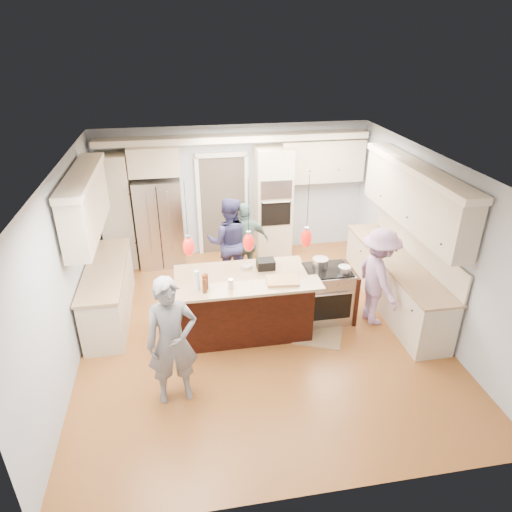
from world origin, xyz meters
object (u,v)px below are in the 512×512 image
Objects in this scene: refrigerator at (160,222)px; person_bar_end at (172,342)px; kitchen_island at (244,302)px; island_range at (327,294)px; person_far_left at (229,242)px.

person_bar_end is at bearing -87.04° from refrigerator.
refrigerator reaches higher than kitchen_island.
person_far_left reaches higher than island_range.
refrigerator is at bearing -30.77° from person_far_left.
kitchen_island is (1.30, -2.57, -0.41)m from refrigerator.
refrigerator is at bearing 116.88° from kitchen_island.
island_range is (2.71, -2.49, -0.44)m from refrigerator.
island_range is 0.52× the size of person_bar_end.
refrigerator is 1.96× the size of island_range.
island_range is 0.54× the size of person_far_left.
kitchen_island is 1.19× the size of person_bar_end.
person_bar_end reaches higher than person_far_left.
refrigerator is 3.94m from person_bar_end.
person_far_left is at bearing -39.46° from refrigerator.
kitchen_island is at bearing -176.91° from island_range.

